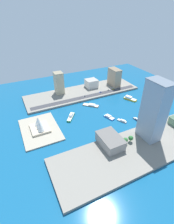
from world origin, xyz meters
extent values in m
plane|color=#145684|center=(0.00, 0.00, 0.00)|extent=(440.00, 440.00, 0.00)
cube|color=gray|center=(-91.06, 0.00, 1.77)|extent=(70.00, 240.00, 3.55)
cube|color=gray|center=(91.06, 0.00, 1.77)|extent=(70.00, 240.00, 3.55)
cube|color=#A89E89|center=(6.22, 110.74, 1.00)|extent=(76.18, 54.09, 2.00)
cube|color=#38383D|center=(67.29, 0.00, 3.62)|extent=(11.90, 228.00, 0.15)
cube|color=white|center=(-27.73, -74.59, 0.64)|extent=(5.30, 7.82, 1.28)
cone|color=white|center=(-29.54, -78.34, 0.64)|extent=(1.54, 1.54, 1.16)
cube|color=white|center=(-27.23, -73.56, 1.83)|extent=(2.98, 3.61, 1.10)
cube|color=beige|center=(-27.73, -74.59, 1.33)|extent=(5.09, 7.51, 0.10)
cylinder|color=silver|center=(-27.90, -74.94, 5.62)|extent=(0.24, 0.24, 8.67)
cube|color=orange|center=(-4.12, -89.99, 0.93)|extent=(5.75, 10.30, 1.87)
cone|color=orange|center=(-5.59, -84.79, 0.93)|extent=(2.08, 2.08, 1.68)
cube|color=white|center=(-3.90, -90.77, 2.79)|extent=(3.56, 5.77, 1.84)
cube|color=beige|center=(-4.12, -89.99, 1.92)|extent=(5.52, 9.89, 0.10)
cube|color=blue|center=(-12.68, -0.80, 0.99)|extent=(20.09, 12.87, 1.99)
cone|color=blue|center=(-22.10, -3.74, 0.99)|extent=(2.24, 2.24, 1.79)
cube|color=white|center=(-10.59, -0.15, 3.06)|extent=(9.93, 8.34, 2.15)
cube|color=beige|center=(-12.68, -0.80, 2.04)|extent=(19.28, 12.36, 0.10)
cube|color=yellow|center=(23.03, -72.71, 1.44)|extent=(26.58, 18.86, 2.89)
cone|color=yellow|center=(10.95, -78.42, 1.44)|extent=(3.46, 3.46, 2.60)
cube|color=white|center=(26.36, -71.13, 4.73)|extent=(14.18, 11.88, 3.68)
cube|color=beige|center=(23.03, -72.71, 2.94)|extent=(25.51, 18.10, 0.10)
cube|color=#2D8C4C|center=(15.87, 56.99, 1.35)|extent=(25.10, 21.54, 2.69)
cone|color=#2D8C4C|center=(4.74, 65.64, 1.35)|extent=(3.40, 3.40, 2.42)
cube|color=white|center=(17.84, 55.46, 4.62)|extent=(10.19, 9.27, 3.85)
cube|color=beige|center=(15.87, 56.99, 2.74)|extent=(24.10, 20.68, 0.10)
cube|color=brown|center=(36.73, 8.61, 0.69)|extent=(26.93, 27.87, 1.38)
cone|color=brown|center=(47.25, 19.80, 0.69)|extent=(1.75, 1.75, 1.24)
cube|color=white|center=(35.25, 7.03, 2.45)|extent=(13.14, 13.34, 2.14)
cube|color=beige|center=(36.73, 8.61, 1.43)|extent=(25.85, 26.75, 0.10)
cube|color=#999EA3|center=(-30.37, -13.92, 0.82)|extent=(15.82, 11.23, 1.63)
cone|color=#999EA3|center=(-23.15, -10.18, 0.82)|extent=(1.98, 1.98, 1.47)
cube|color=white|center=(-32.00, -14.76, 2.56)|extent=(8.81, 6.88, 1.86)
cube|color=beige|center=(-30.37, -13.92, 1.68)|extent=(15.18, 10.78, 0.10)
cube|color=#1E284C|center=(-39.12, -37.77, 0.87)|extent=(15.60, 5.14, 1.74)
cone|color=#1E284C|center=(-47.18, -38.81, 0.87)|extent=(1.75, 1.75, 1.57)
cube|color=white|center=(-37.58, -37.57, 2.74)|extent=(5.74, 3.10, 2.00)
cube|color=beige|center=(-39.12, -37.77, 1.79)|extent=(14.97, 4.93, 0.10)
cube|color=gray|center=(-70.26, 35.20, 10.07)|extent=(36.58, 24.87, 13.05)
cube|color=slate|center=(-70.26, 35.20, 17.00)|extent=(38.04, 25.86, 0.80)
cube|color=silver|center=(104.81, -27.71, 11.78)|extent=(22.72, 24.21, 16.48)
cube|color=#9D9992|center=(104.81, -27.71, 20.42)|extent=(23.63, 25.17, 0.80)
cube|color=tan|center=(92.49, -79.44, 21.94)|extent=(31.07, 16.96, 36.79)
cube|color=#7C6B55|center=(92.49, -79.44, 40.74)|extent=(32.32, 17.64, 0.80)
cube|color=#8C9EB2|center=(-79.51, -21.56, 44.95)|extent=(29.99, 19.62, 82.81)
cube|color=slate|center=(-79.51, -21.56, 86.75)|extent=(31.19, 20.40, 0.80)
cube|color=#C6B793|center=(107.13, 45.58, 25.31)|extent=(18.65, 16.42, 43.53)
cube|color=gray|center=(107.13, 45.58, 47.47)|extent=(19.40, 17.08, 0.80)
cylinder|color=black|center=(70.52, -30.81, 4.02)|extent=(0.26, 0.64, 0.64)
cylinder|color=black|center=(72.21, -30.78, 4.02)|extent=(0.26, 0.64, 0.64)
cylinder|color=black|center=(70.58, -34.31, 4.02)|extent=(0.26, 0.64, 0.64)
cylinder|color=black|center=(72.27, -34.28, 4.02)|extent=(0.26, 0.64, 0.64)
cube|color=blue|center=(71.40, -32.55, 4.31)|extent=(1.97, 5.04, 0.78)
cube|color=#262D38|center=(71.40, -32.80, 4.92)|extent=(1.71, 2.83, 0.45)
cylinder|color=black|center=(70.94, -63.33, 4.02)|extent=(0.25, 0.64, 0.64)
cylinder|color=black|center=(72.53, -63.32, 4.02)|extent=(0.25, 0.64, 0.64)
cylinder|color=black|center=(70.96, -66.41, 4.02)|extent=(0.25, 0.64, 0.64)
cylinder|color=black|center=(72.55, -66.40, 4.02)|extent=(0.25, 0.64, 0.64)
cube|color=yellow|center=(71.75, -64.86, 4.34)|extent=(1.81, 4.41, 0.86)
cube|color=#262D38|center=(71.75, -65.08, 5.07)|extent=(1.59, 2.47, 0.60)
cylinder|color=black|center=(68.63, 7.90, 4.02)|extent=(0.27, 0.65, 0.64)
cylinder|color=black|center=(70.39, 7.97, 4.02)|extent=(0.27, 0.65, 0.64)
cylinder|color=black|center=(68.74, 4.83, 4.02)|extent=(0.27, 0.65, 0.64)
cylinder|color=black|center=(70.50, 4.89, 4.02)|extent=(0.27, 0.65, 0.64)
cube|color=#B7B7BC|center=(69.56, 6.40, 4.30)|extent=(2.12, 4.46, 0.77)
cube|color=#262D38|center=(69.57, 6.18, 4.93)|extent=(1.82, 2.52, 0.48)
cylinder|color=black|center=(71.19, -50.90, 4.02)|extent=(0.26, 0.64, 0.64)
cylinder|color=black|center=(72.75, -50.88, 4.02)|extent=(0.26, 0.64, 0.64)
cylinder|color=black|center=(71.24, -53.99, 4.02)|extent=(0.26, 0.64, 0.64)
cylinder|color=black|center=(72.80, -53.96, 4.02)|extent=(0.26, 0.64, 0.64)
cube|color=white|center=(71.99, -52.43, 4.35)|extent=(1.84, 4.44, 0.86)
cube|color=#262D38|center=(72.00, -52.65, 5.07)|extent=(1.60, 2.50, 0.58)
cylinder|color=black|center=(59.91, 20.47, 6.30)|extent=(0.18, 0.18, 5.50)
cube|color=black|center=(59.91, 20.47, 9.55)|extent=(0.36, 0.36, 1.00)
sphere|color=red|center=(59.91, 20.47, 9.90)|extent=(0.24, 0.24, 0.24)
sphere|color=yellow|center=(59.91, 20.47, 9.55)|extent=(0.24, 0.24, 0.24)
sphere|color=green|center=(59.91, 20.47, 9.20)|extent=(0.24, 0.24, 0.24)
cube|color=#BCAD93|center=(6.22, 110.74, 3.50)|extent=(31.20, 26.97, 3.00)
cone|color=white|center=(-2.06, 110.74, 12.82)|extent=(11.58, 9.57, 16.79)
cone|color=white|center=(6.22, 110.74, 13.67)|extent=(13.17, 10.20, 18.89)
cone|color=white|center=(14.12, 110.74, 11.28)|extent=(13.27, 11.26, 14.32)
cylinder|color=brown|center=(-77.56, 7.26, 5.42)|extent=(0.50, 0.50, 3.75)
sphere|color=#2D7233|center=(-77.56, 7.26, 9.97)|extent=(6.70, 6.70, 6.70)
cylinder|color=brown|center=(-77.44, 16.11, 5.26)|extent=(0.50, 0.50, 3.43)
sphere|color=#2D7233|center=(-77.44, 16.11, 9.70)|extent=(6.81, 6.81, 6.81)
camera|label=1|loc=(-204.58, 135.06, 161.45)|focal=26.98mm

